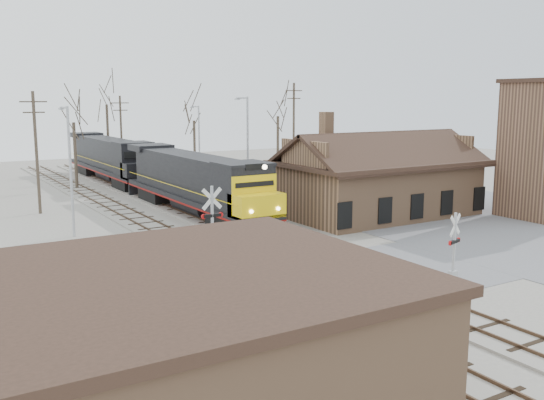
{
  "coord_description": "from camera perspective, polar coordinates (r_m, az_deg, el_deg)",
  "views": [
    {
      "loc": [
        -18.83,
        -22.81,
        8.89
      ],
      "look_at": [
        0.55,
        9.0,
        2.62
      ],
      "focal_mm": 40.0,
      "sensor_mm": 36.0,
      "label": 1
    }
  ],
  "objects": [
    {
      "name": "utility_pole_c",
      "position": [
        63.98,
        2.05,
        6.48
      ],
      "size": [
        2.0,
        0.24,
        10.47
      ],
      "color": "#382D23",
      "rests_on": "ground"
    },
    {
      "name": "utility_pole_a",
      "position": [
        50.02,
        -21.3,
        4.37
      ],
      "size": [
        2.0,
        0.24,
        9.43
      ],
      "color": "#382D23",
      "rests_on": "ground"
    },
    {
      "name": "crossbuck_near",
      "position": [
        28.89,
        16.73,
        -5.05
      ],
      "size": [
        1.06,
        0.4,
        3.8
      ],
      "rotation": [
        0.0,
        0.0,
        0.3
      ],
      "color": "#A5A8AD",
      "rests_on": "ground"
    },
    {
      "name": "locomotive_lead",
      "position": [
        46.33,
        -7.06,
        1.6
      ],
      "size": [
        3.24,
        21.7,
        4.82
      ],
      "color": "black",
      "rests_on": "ground"
    },
    {
      "name": "parking_lot",
      "position": [
        46.41,
        22.17,
        -2.18
      ],
      "size": [
        22.0,
        26.0,
        0.03
      ],
      "primitive_type": "cube",
      "color": "slate",
      "rests_on": "ground"
    },
    {
      "name": "streetlight_c",
      "position": [
        65.29,
        -6.93,
        5.71
      ],
      "size": [
        0.25,
        2.04,
        8.11
      ],
      "color": "#A5A8AD",
      "rests_on": "ground"
    },
    {
      "name": "commercial_building",
      "position": [
        17.28,
        -9.33,
        -13.48
      ],
      "size": [
        12.4,
        10.4,
        4.3
      ],
      "color": "#976D4E",
      "rests_on": "ground"
    },
    {
      "name": "streetlight_b",
      "position": [
        49.92,
        -2.39,
        5.13
      ],
      "size": [
        0.25,
        2.04,
        9.02
      ],
      "color": "#A5A8AD",
      "rests_on": "ground"
    },
    {
      "name": "locomotive_trailing",
      "position": [
        66.84,
        -14.88,
        3.78
      ],
      "size": [
        3.24,
        21.7,
        4.56
      ],
      "color": "black",
      "rests_on": "ground"
    },
    {
      "name": "tree_d",
      "position": [
        71.53,
        -7.37,
        8.25
      ],
      "size": [
        4.22,
        4.22,
        10.33
      ],
      "color": "#382D23",
      "rests_on": "ground"
    },
    {
      "name": "tree_b",
      "position": [
        62.56,
        -18.23,
        7.94
      ],
      "size": [
        4.38,
        4.38,
        10.74
      ],
      "color": "#382D23",
      "rests_on": "ground"
    },
    {
      "name": "tree_c",
      "position": [
        76.82,
        -15.35,
        9.67
      ],
      "size": [
        5.44,
        5.44,
        13.32
      ],
      "color": "#382D23",
      "rests_on": "ground"
    },
    {
      "name": "utility_pole_b",
      "position": [
        70.17,
        -13.99,
        5.94
      ],
      "size": [
        2.0,
        0.24,
        9.18
      ],
      "color": "#382D23",
      "rests_on": "ground"
    },
    {
      "name": "track_siding",
      "position": [
        41.39,
        -10.36,
        -2.91
      ],
      "size": [
        3.4,
        90.0,
        0.24
      ],
      "color": "#9B968C",
      "rests_on": "ground"
    },
    {
      "name": "ground",
      "position": [
        30.89,
        7.9,
        -7.26
      ],
      "size": [
        140.0,
        140.0,
        0.0
      ],
      "primitive_type": "plane",
      "color": "#9B968C",
      "rests_on": "ground"
    },
    {
      "name": "track_main",
      "position": [
        43.15,
        -4.78,
        -2.27
      ],
      "size": [
        3.4,
        90.0,
        0.24
      ],
      "color": "#9B968C",
      "rests_on": "ground"
    },
    {
      "name": "road",
      "position": [
        30.88,
        7.9,
        -7.23
      ],
      "size": [
        60.0,
        9.0,
        0.03
      ],
      "primitive_type": "cube",
      "color": "slate",
      "rests_on": "ground"
    },
    {
      "name": "crossbuck_far",
      "position": [
        31.7,
        -5.62,
        -2.94
      ],
      "size": [
        1.27,
        0.33,
        4.43
      ],
      "rotation": [
        0.0,
        0.0,
        3.17
      ],
      "color": "#A5A8AD",
      "rests_on": "ground"
    },
    {
      "name": "tree_e",
      "position": [
        70.99,
        0.56,
        8.8
      ],
      "size": [
        4.56,
        4.56,
        11.17
      ],
      "color": "#382D23",
      "rests_on": "ground"
    },
    {
      "name": "depot",
      "position": [
        46.95,
        10.07,
        1.47
      ],
      "size": [
        15.2,
        9.31,
        7.9
      ],
      "color": "#976D4E",
      "rests_on": "ground"
    },
    {
      "name": "streetlight_a",
      "position": [
        40.93,
        -18.5,
        3.24
      ],
      "size": [
        0.25,
        2.04,
        8.4
      ],
      "color": "#A5A8AD",
      "rests_on": "ground"
    }
  ]
}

